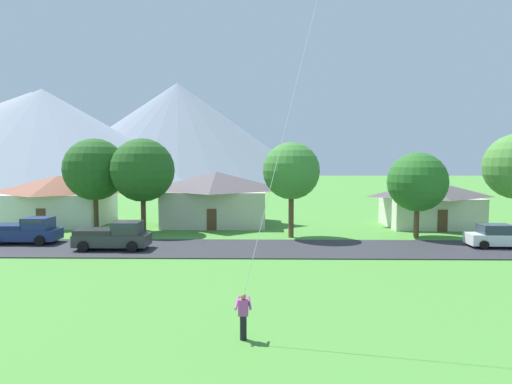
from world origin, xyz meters
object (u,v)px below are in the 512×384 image
parked_car_white_mid_west (497,236)px  tree_near_right (417,182)px  house_leftmost (59,199)px  pickup_truck_charcoal_east_side (114,236)px  house_left_center (430,203)px  tree_near_left (143,170)px  tree_left_of_center (291,171)px  tree_right_of_center (95,169)px  pickup_truck_navy_west_side (26,230)px  house_right_center (216,197)px

parked_car_white_mid_west → tree_near_right: bearing=134.4°
house_leftmost → parked_car_white_mid_west: size_ratio=2.41×
pickup_truck_charcoal_east_side → house_left_center: bearing=23.7°
tree_near_left → pickup_truck_charcoal_east_side: (0.11, -7.86, -4.54)m
parked_car_white_mid_west → pickup_truck_charcoal_east_side: (-27.84, -1.27, 0.19)m
tree_near_left → house_leftmost: bearing=153.9°
tree_left_of_center → tree_near_right: size_ratio=1.12×
tree_left_of_center → tree_near_right: 10.56m
tree_left_of_center → tree_right_of_center: (-17.83, 3.37, 0.07)m
tree_right_of_center → pickup_truck_charcoal_east_side: bearing=-61.6°
tree_left_of_center → pickup_truck_navy_west_side: 21.38m
tree_near_right → parked_car_white_mid_west: size_ratio=1.68×
house_right_center → tree_near_left: 8.43m
house_right_center → tree_right_of_center: bearing=-158.8°
tree_left_of_center → tree_near_right: tree_left_of_center is taller
tree_near_left → tree_right_of_center: 4.83m
house_right_center → tree_right_of_center: size_ratio=1.26×
tree_near_left → tree_right_of_center: bearing=167.4°
house_leftmost → pickup_truck_navy_west_side: (2.51, -10.62, -1.51)m
pickup_truck_navy_west_side → tree_right_of_center: bearing=67.6°
house_leftmost → tree_left_of_center: 24.41m
tree_right_of_center → parked_car_white_mid_west: tree_right_of_center is taller
tree_left_of_center → pickup_truck_charcoal_east_side: bearing=-156.9°
house_leftmost → house_right_center: size_ratio=0.96×
tree_near_left → tree_left_of_center: 13.32m
tree_left_of_center → tree_right_of_center: size_ratio=0.94×
house_leftmost → tree_near_right: tree_near_right is taller
tree_right_of_center → parked_car_white_mid_west: bearing=-13.2°
parked_car_white_mid_west → house_leftmost: bearing=163.1°
tree_near_left → house_right_center: bearing=41.0°
house_right_center → tree_left_of_center: bearing=-46.6°
tree_near_right → pickup_truck_navy_west_side: (-31.13, -3.53, -3.60)m
tree_left_of_center → pickup_truck_navy_west_side: size_ratio=1.53×
tree_near_left → pickup_truck_charcoal_east_side: 9.08m
tree_right_of_center → house_left_center: bearing=5.3°
tree_left_of_center → house_leftmost: bearing=162.7°
tree_near_left → pickup_truck_navy_west_side: bearing=-142.7°
tree_near_left → tree_right_of_center: tree_right_of_center is taller
house_leftmost → tree_left_of_center: size_ratio=1.29×
tree_near_right → pickup_truck_charcoal_east_side: size_ratio=1.37×
house_left_center → pickup_truck_navy_west_side: bearing=-164.3°
pickup_truck_charcoal_east_side → tree_left_of_center: bearing=23.1°
house_right_center → tree_near_left: (-6.00, -5.21, 2.82)m
tree_near_right → pickup_truck_navy_west_side: bearing=-173.5°
house_leftmost → tree_right_of_center: 7.23m
house_left_center → tree_left_of_center: bearing=-155.7°
tree_near_right → parked_car_white_mid_west: tree_near_right is taller
house_left_center → pickup_truck_navy_west_side: 35.97m
house_left_center → tree_near_right: (-3.48, -6.19, 2.31)m
tree_right_of_center → tree_near_right: (28.35, -3.24, -0.98)m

